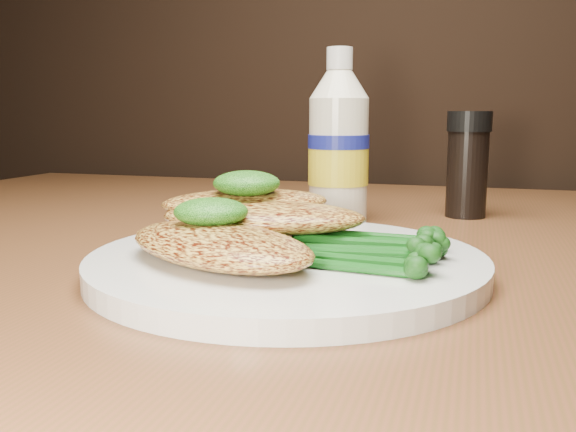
% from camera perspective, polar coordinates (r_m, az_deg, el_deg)
% --- Properties ---
extents(plate, '(0.28, 0.28, 0.01)m').
position_cam_1_polar(plate, '(0.43, -0.09, -4.40)').
color(plate, silver).
rests_on(plate, dining_table).
extents(chicken_front, '(0.18, 0.15, 0.02)m').
position_cam_1_polar(chicken_front, '(0.40, -6.49, -2.67)').
color(chicken_front, gold).
rests_on(chicken_front, plate).
extents(chicken_mid, '(0.16, 0.10, 0.02)m').
position_cam_1_polar(chicken_mid, '(0.46, -2.35, -0.10)').
color(chicken_mid, gold).
rests_on(chicken_mid, plate).
extents(chicken_back, '(0.15, 0.13, 0.02)m').
position_cam_1_polar(chicken_back, '(0.49, -3.92, 1.27)').
color(chicken_back, gold).
rests_on(chicken_back, plate).
extents(pesto_front, '(0.06, 0.06, 0.02)m').
position_cam_1_polar(pesto_front, '(0.42, -7.19, 0.39)').
color(pesto_front, black).
rests_on(pesto_front, chicken_front).
extents(pesto_back, '(0.06, 0.06, 0.02)m').
position_cam_1_polar(pesto_back, '(0.47, -3.88, 3.06)').
color(pesto_back, black).
rests_on(pesto_back, chicken_back).
extents(broccolini_bundle, '(0.14, 0.11, 0.02)m').
position_cam_1_polar(broccolini_bundle, '(0.42, 6.47, -2.47)').
color(broccolini_bundle, '#104D13').
rests_on(broccolini_bundle, plate).
extents(mayo_bottle, '(0.08, 0.08, 0.18)m').
position_cam_1_polar(mayo_bottle, '(0.63, 4.73, 7.44)').
color(mayo_bottle, beige).
rests_on(mayo_bottle, dining_table).
extents(pepper_grinder, '(0.06, 0.06, 0.11)m').
position_cam_1_polar(pepper_grinder, '(0.69, 16.37, 4.61)').
color(pepper_grinder, black).
rests_on(pepper_grinder, dining_table).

